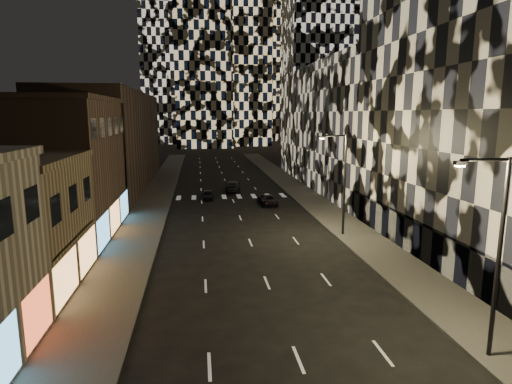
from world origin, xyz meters
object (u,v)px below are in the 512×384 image
object	(u,v)px
streetlight_far	(342,178)
car_dark_midlane	(208,195)
car_dark_rightlane	(268,200)
streetlight_near	(495,245)
car_dark_oncoming	(233,186)

from	to	relation	value
streetlight_far	car_dark_midlane	distance (m)	22.22
car_dark_midlane	car_dark_rightlane	distance (m)	8.40
streetlight_near	car_dark_oncoming	size ratio (longest dim) A/B	1.74
streetlight_far	car_dark_oncoming	distance (m)	25.55
streetlight_far	car_dark_oncoming	xyz separation A→B (m)	(-7.85, 23.87, -4.60)
car_dark_oncoming	car_dark_rightlane	world-z (taller)	car_dark_oncoming
streetlight_far	car_dark_midlane	size ratio (longest dim) A/B	2.50
car_dark_midlane	car_dark_oncoming	bearing A→B (deg)	60.98
car_dark_rightlane	streetlight_far	bearing A→B (deg)	-76.20
car_dark_midlane	streetlight_near	bearing A→B (deg)	-68.34
car_dark_midlane	car_dark_rightlane	world-z (taller)	car_dark_midlane
car_dark_rightlane	car_dark_midlane	bearing A→B (deg)	145.39
streetlight_near	car_dark_oncoming	xyz separation A→B (m)	(-7.85, 43.87, -4.60)
streetlight_near	streetlight_far	world-z (taller)	same
streetlight_far	car_dark_oncoming	size ratio (longest dim) A/B	1.74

